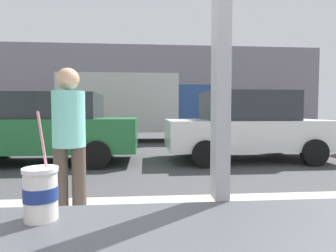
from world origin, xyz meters
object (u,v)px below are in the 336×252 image
parked_car_green (46,128)px  parked_car_white (246,126)px  soda_cup_left (41,193)px  box_truck (138,105)px  pedestrian (69,138)px

parked_car_green → parked_car_white: (5.15, 0.00, 0.02)m
soda_cup_left → parked_car_white: size_ratio=0.07×
box_truck → pedestrian: 9.20m
soda_cup_left → pedestrian: pedestrian is taller
soda_cup_left → parked_car_white: bearing=64.9°
soda_cup_left → pedestrian: (-0.47, 2.06, -0.04)m
parked_car_green → pedestrian: (1.70, -4.30, 0.16)m
pedestrian → parked_car_green: bearing=111.6°
parked_car_white → soda_cup_left: bearing=-115.1°
soda_cup_left → box_truck: box_truck is taller
soda_cup_left → parked_car_white: 7.02m
soda_cup_left → box_truck: size_ratio=0.05×
parked_car_green → parked_car_white: size_ratio=1.08×
box_truck → parked_car_white: bearing=-58.7°
parked_car_green → parked_car_white: parked_car_white is taller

